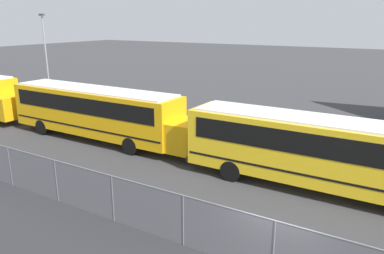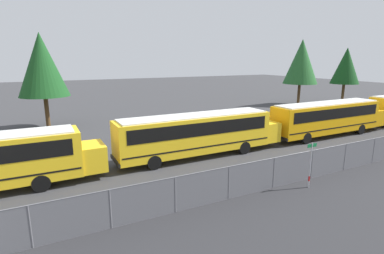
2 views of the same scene
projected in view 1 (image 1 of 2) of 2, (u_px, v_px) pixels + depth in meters
fence at (274, 248)px, 10.80m from camera, size 111.05×0.07×1.85m
school_bus_2 at (97, 110)px, 23.10m from camera, size 13.62×2.45×3.27m
school_bus_3 at (328, 150)px, 15.99m from camera, size 13.62×2.45×3.27m
light_pole at (46, 52)px, 36.36m from camera, size 0.60×0.24×7.87m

